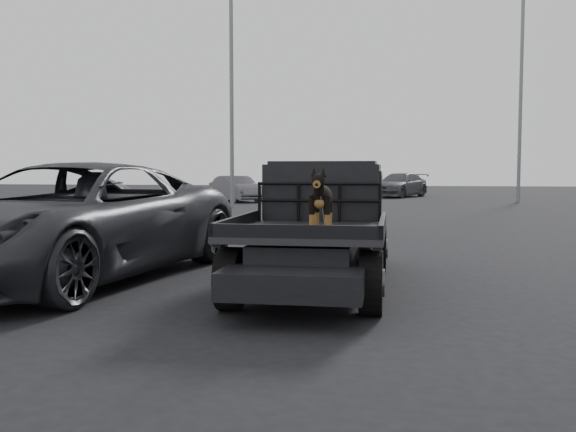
% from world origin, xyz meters
% --- Properties ---
extents(ground, '(120.00, 120.00, 0.00)m').
position_xyz_m(ground, '(0.00, 0.00, 0.00)').
color(ground, black).
rests_on(ground, ground).
extents(flatbed_ute, '(2.00, 5.40, 0.92)m').
position_xyz_m(flatbed_ute, '(0.72, 1.72, 0.46)').
color(flatbed_ute, black).
rests_on(flatbed_ute, ground).
extents(ute_cab, '(1.72, 1.30, 0.88)m').
position_xyz_m(ute_cab, '(0.72, 2.67, 1.36)').
color(ute_cab, black).
rests_on(ute_cab, flatbed_ute).
extents(headache_rack, '(1.80, 0.08, 0.55)m').
position_xyz_m(headache_rack, '(0.72, 1.92, 1.20)').
color(headache_rack, black).
rests_on(headache_rack, flatbed_ute).
extents(dog, '(0.32, 0.60, 0.74)m').
position_xyz_m(dog, '(0.94, 0.31, 1.29)').
color(dog, black).
rests_on(dog, flatbed_ute).
extents(parked_suv, '(3.88, 6.80, 1.79)m').
position_xyz_m(parked_suv, '(-3.06, 1.72, 0.89)').
color(parked_suv, '#313137').
rests_on(parked_suv, ground).
extents(distant_car_a, '(3.70, 4.06, 1.35)m').
position_xyz_m(distant_car_a, '(-6.39, 25.47, 0.67)').
color(distant_car_a, '#525156').
rests_on(distant_car_a, ground).
extents(distant_car_b, '(4.03, 5.42, 1.46)m').
position_xyz_m(distant_car_b, '(2.10, 32.50, 0.73)').
color(distant_car_b, '#494A4E').
rests_on(distant_car_b, ground).
extents(floodlight_near, '(1.08, 0.28, 15.21)m').
position_xyz_m(floodlight_near, '(-5.29, 20.29, 8.21)').
color(floodlight_near, slate).
rests_on(floodlight_near, ground).
extents(floodlight_mid, '(1.08, 0.28, 14.02)m').
position_xyz_m(floodlight_mid, '(8.02, 26.75, 7.61)').
color(floodlight_mid, slate).
rests_on(floodlight_mid, ground).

